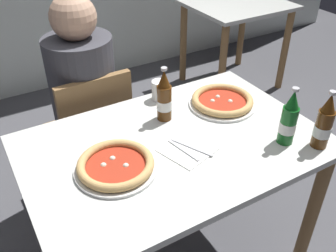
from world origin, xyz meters
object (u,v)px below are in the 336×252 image
pizza_marinara_far (222,101)px  paper_cup (159,90)px  napkin_with_cutlery (188,149)px  dining_table_background (236,21)px  beer_bottle_right (289,120)px  pizza_margherita_near (116,165)px  chair_behind_table (93,132)px  diner_seated (87,112)px  beer_bottle_left (324,124)px  dining_table_main (174,164)px  beer_bottle_center (164,98)px

pizza_marinara_far → paper_cup: bearing=138.6°
pizza_marinara_far → napkin_with_cutlery: pizza_marinara_far is taller
dining_table_background → beer_bottle_right: 1.94m
pizza_margherita_near → paper_cup: size_ratio=3.22×
chair_behind_table → beer_bottle_right: (0.53, -0.83, 0.37)m
pizza_marinara_far → paper_cup: paper_cup is taller
diner_seated → beer_bottle_left: size_ratio=4.89×
diner_seated → pizza_margherita_near: size_ratio=3.95×
dining_table_main → beer_bottle_left: 0.61m
diner_seated → paper_cup: 0.47m
chair_behind_table → pizza_marinara_far: (0.49, -0.48, 0.29)m
dining_table_background → dining_table_main: bearing=-136.5°
dining_table_background → napkin_with_cutlery: 2.04m
napkin_with_cutlery → dining_table_main: bearing=105.4°
diner_seated → pizza_marinara_far: (0.49, -0.53, 0.19)m
chair_behind_table → pizza_marinara_far: size_ratio=2.75×
diner_seated → beer_bottle_center: 0.59m
dining_table_background → pizza_marinara_far: size_ratio=2.58×
beer_bottle_right → paper_cup: size_ratio=2.60×
beer_bottle_right → dining_table_main: bearing=150.1°
dining_table_main → dining_table_background: 2.00m
dining_table_background → pizza_margherita_near: (-1.72, -1.42, 0.18)m
beer_bottle_left → diner_seated: bearing=123.2°
beer_bottle_center → chair_behind_table: bearing=114.7°
paper_cup → napkin_with_cutlery: bearing=-103.8°
beer_bottle_left → beer_bottle_right: bearing=138.4°
beer_bottle_right → napkin_with_cutlery: beer_bottle_right is taller
pizza_marinara_far → beer_bottle_right: (0.04, -0.36, 0.08)m
dining_table_main → paper_cup: bearing=70.4°
dining_table_background → beer_bottle_right: (-1.07, -1.60, 0.26)m
pizza_marinara_far → beer_bottle_left: 0.47m
chair_behind_table → pizza_marinara_far: bearing=134.5°
pizza_margherita_near → beer_bottle_right: beer_bottle_right is taller
pizza_margherita_near → beer_bottle_center: 0.39m
diner_seated → napkin_with_cutlery: 0.77m
diner_seated → beer_bottle_center: bearing=-67.5°
pizza_margherita_near → beer_bottle_center: bearing=32.7°
dining_table_main → beer_bottle_right: bearing=-29.9°
beer_bottle_center → napkin_with_cutlery: bearing=-98.0°
diner_seated → beer_bottle_right: 1.07m
diner_seated → dining_table_background: 1.76m
chair_behind_table → beer_bottle_center: 0.61m
pizza_margherita_near → chair_behind_table: bearing=79.1°
beer_bottle_center → paper_cup: bearing=67.9°
chair_behind_table → napkin_with_cutlery: bearing=102.4°
pizza_marinara_far → beer_bottle_center: 0.30m
pizza_margherita_near → beer_bottle_right: 0.69m
chair_behind_table → beer_bottle_right: bearing=121.3°
dining_table_main → dining_table_background: size_ratio=1.50×
chair_behind_table → dining_table_background: chair_behind_table is taller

